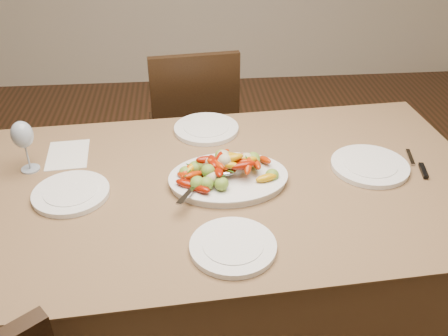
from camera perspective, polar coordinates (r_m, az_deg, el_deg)
dining_table at (r=1.97m, az=0.00°, el=-10.85°), size 1.90×1.16×0.76m
chair_far at (r=2.67m, az=-3.73°, el=4.55°), size 0.46×0.46×0.95m
serving_platter at (r=1.72m, az=0.51°, el=-1.35°), size 0.42×0.32×0.02m
roasted_vegetables at (r=1.69m, az=0.52°, el=0.25°), size 0.34×0.24×0.09m
serving_spoon at (r=1.66m, az=-1.49°, el=-1.20°), size 0.28×0.18×0.03m
plate_left at (r=1.74m, az=-17.08°, el=-2.80°), size 0.25×0.25×0.02m
plate_right at (r=1.88m, az=16.31°, el=0.22°), size 0.28×0.28×0.02m
plate_far at (r=2.04m, az=-2.04°, el=4.48°), size 0.26×0.26×0.02m
plate_near at (r=1.46m, az=1.03°, el=-8.99°), size 0.25×0.25×0.02m
wine_glass at (r=1.88m, az=-21.82°, el=2.45°), size 0.08×0.08×0.20m
menu_card at (r=1.97m, az=-17.42°, el=1.46°), size 0.17×0.22×0.00m
table_knife at (r=1.94m, az=21.21°, el=0.33°), size 0.06×0.20×0.01m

